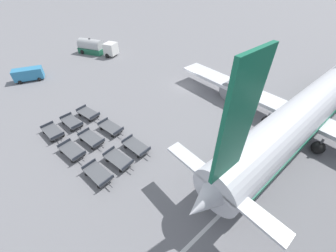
# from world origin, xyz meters

# --- Properties ---
(ground_plane) EXTENTS (500.00, 500.00, 0.00)m
(ground_plane) POSITION_xyz_m (0.00, 0.00, 0.00)
(ground_plane) COLOR gray
(airplane) EXTENTS (37.27, 40.27, 13.48)m
(airplane) POSITION_xyz_m (16.96, 3.61, 2.83)
(airplane) COLOR silver
(airplane) RESTS_ON ground_plane
(fuel_tanker_primary) EXTENTS (8.89, 6.71, 3.16)m
(fuel_tanker_primary) POSITION_xyz_m (-22.71, -5.90, 1.34)
(fuel_tanker_primary) COLOR white
(fuel_tanker_primary) RESTS_ON ground_plane
(service_van) EXTENTS (3.10, 4.81, 2.02)m
(service_van) POSITION_xyz_m (-17.96, -19.90, 1.10)
(service_van) COLOR teal
(service_van) RESTS_ON ground_plane
(baggage_dolly_row_near_col_a) EXTENTS (3.83, 1.98, 0.92)m
(baggage_dolly_row_near_col_a) POSITION_xyz_m (-0.65, -20.84, 0.48)
(baggage_dolly_row_near_col_a) COLOR #515459
(baggage_dolly_row_near_col_a) RESTS_ON ground_plane
(baggage_dolly_row_near_col_b) EXTENTS (3.84, 2.17, 0.92)m
(baggage_dolly_row_near_col_b) POSITION_xyz_m (3.86, -20.11, 0.48)
(baggage_dolly_row_near_col_b) COLOR #515459
(baggage_dolly_row_near_col_b) RESTS_ON ground_plane
(baggage_dolly_row_near_col_c) EXTENTS (3.84, 2.06, 0.92)m
(baggage_dolly_row_near_col_c) POSITION_xyz_m (8.42, -19.19, 0.48)
(baggage_dolly_row_near_col_c) COLOR #515459
(baggage_dolly_row_near_col_c) RESTS_ON ground_plane
(baggage_dolly_row_mid_a_col_a) EXTENTS (3.83, 2.00, 0.92)m
(baggage_dolly_row_mid_a_col_a) POSITION_xyz_m (-1.11, -18.46, 0.48)
(baggage_dolly_row_mid_a_col_a) COLOR #515459
(baggage_dolly_row_mid_a_col_a) RESTS_ON ground_plane
(baggage_dolly_row_mid_a_col_b) EXTENTS (3.84, 2.16, 0.92)m
(baggage_dolly_row_mid_a_col_b) POSITION_xyz_m (3.35, -17.73, 0.48)
(baggage_dolly_row_mid_a_col_b) COLOR #515459
(baggage_dolly_row_mid_a_col_b) RESTS_ON ground_plane
(baggage_dolly_row_mid_a_col_c) EXTENTS (3.84, 2.18, 0.92)m
(baggage_dolly_row_mid_a_col_c) POSITION_xyz_m (8.01, -16.80, 0.48)
(baggage_dolly_row_mid_a_col_c) COLOR #515459
(baggage_dolly_row_mid_a_col_c) RESTS_ON ground_plane
(baggage_dolly_row_mid_b_col_a) EXTENTS (3.84, 2.26, 0.92)m
(baggage_dolly_row_mid_b_col_a) POSITION_xyz_m (-1.62, -16.12, 0.48)
(baggage_dolly_row_mid_b_col_a) COLOR #515459
(baggage_dolly_row_mid_b_col_a) RESTS_ON ground_plane
(baggage_dolly_row_mid_b_col_b) EXTENTS (3.84, 2.18, 0.92)m
(baggage_dolly_row_mid_b_col_b) POSITION_xyz_m (2.92, -15.11, 0.48)
(baggage_dolly_row_mid_b_col_b) COLOR #515459
(baggage_dolly_row_mid_b_col_b) RESTS_ON ground_plane
(baggage_dolly_row_mid_b_col_c) EXTENTS (3.84, 2.05, 0.92)m
(baggage_dolly_row_mid_b_col_c) POSITION_xyz_m (7.56, -14.40, 0.48)
(baggage_dolly_row_mid_b_col_c) COLOR #515459
(baggage_dolly_row_mid_b_col_c) RESTS_ON ground_plane
(stand_guidance_stripe) EXTENTS (1.26, 26.83, 0.01)m
(stand_guidance_stripe) POSITION_xyz_m (17.94, -4.74, 0.00)
(stand_guidance_stripe) COLOR white
(stand_guidance_stripe) RESTS_ON ground_plane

